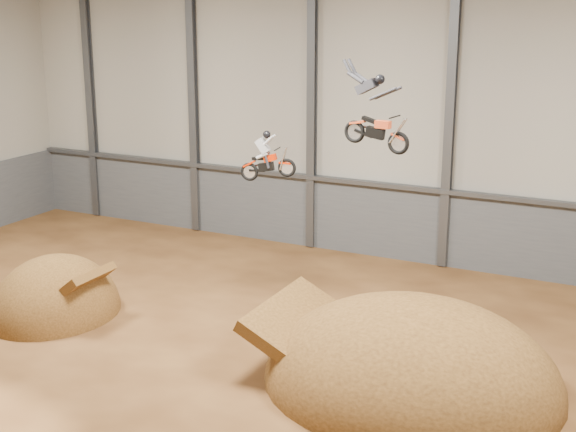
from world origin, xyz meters
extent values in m
plane|color=#472913|center=(0.00, 0.00, 0.00)|extent=(40.00, 40.00, 0.00)
cube|color=#A19C8E|center=(0.00, 15.00, 7.00)|extent=(40.00, 0.10, 14.00)
cube|color=#4F5257|center=(0.00, 14.90, 1.75)|extent=(39.80, 0.18, 3.50)
cube|color=#47494F|center=(0.00, 14.75, 3.55)|extent=(39.80, 0.35, 0.20)
cube|color=#47494F|center=(-16.67, 14.80, 7.00)|extent=(0.40, 0.36, 13.90)
cube|color=#47494F|center=(-10.00, 14.80, 7.00)|extent=(0.40, 0.36, 13.90)
cube|color=#47494F|center=(-3.33, 14.80, 7.00)|extent=(0.40, 0.36, 13.90)
cube|color=#47494F|center=(3.33, 14.80, 7.00)|extent=(0.40, 0.36, 13.90)
ellipsoid|color=#432810|center=(-8.55, 2.39, 0.00)|extent=(4.70, 5.43, 4.70)
ellipsoid|color=#432810|center=(5.73, 2.86, 0.00)|extent=(9.60, 8.49, 5.54)
camera|label=1|loc=(12.59, -19.65, 11.96)|focal=50.00mm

